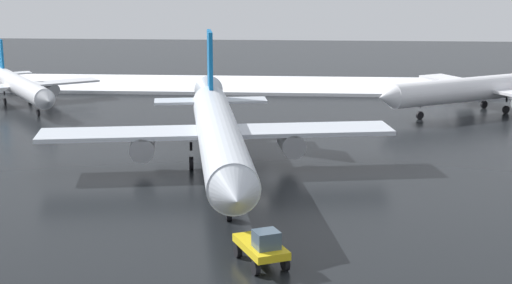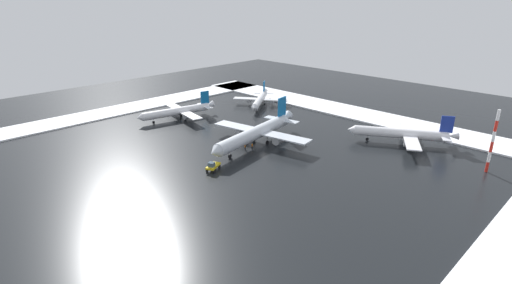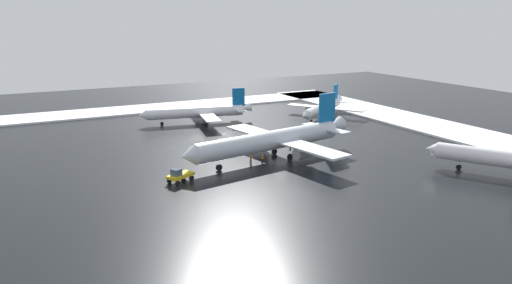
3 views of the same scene
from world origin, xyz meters
name	(u,v)px [view 3 (image 3 of 3)]	position (x,y,z in m)	size (l,w,h in m)	color
ground_plane	(281,163)	(0.00, 0.00, 0.00)	(240.00, 240.00, 0.00)	black
snow_bank_far	(466,134)	(0.00, -50.00, 0.24)	(152.00, 16.00, 0.49)	white
snow_bank_right	(171,107)	(67.00, 0.00, 0.24)	(14.00, 116.00, 0.49)	white
airplane_foreground_jet	(273,140)	(3.24, -0.01, 3.85)	(32.64, 39.08, 11.64)	silver
airplane_distant_tail	(323,108)	(33.40, -32.68, 2.63)	(20.11, 23.38, 7.97)	silver
airplane_parked_starboard	(198,112)	(41.73, 0.80, 2.90)	(24.57, 29.39, 8.77)	white
pushback_tug	(179,175)	(-1.86, 20.77, 1.28)	(3.95, 5.10, 2.50)	gold
ground_crew_mid_apron	(262,158)	(1.75, 3.11, 0.97)	(0.36, 0.36, 1.71)	black
ground_crew_near_tug	(251,159)	(2.50, 5.20, 0.97)	(0.36, 0.36, 1.71)	black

